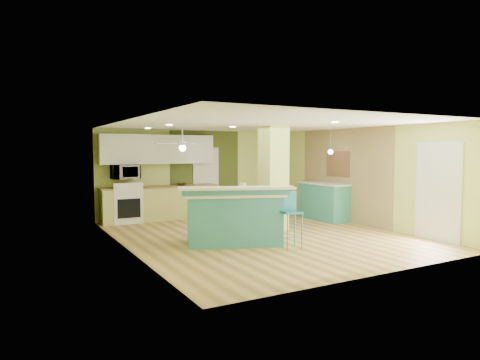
% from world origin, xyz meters
% --- Properties ---
extents(floor, '(6.00, 7.00, 0.01)m').
position_xyz_m(floor, '(0.00, 0.00, -0.01)').
color(floor, olive).
rests_on(floor, ground).
extents(ceiling, '(6.00, 7.00, 0.01)m').
position_xyz_m(ceiling, '(0.00, 0.00, 2.50)').
color(ceiling, white).
rests_on(ceiling, wall_back).
extents(wall_back, '(6.00, 0.01, 2.50)m').
position_xyz_m(wall_back, '(0.00, 3.50, 1.25)').
color(wall_back, '#D1DE77').
rests_on(wall_back, floor).
extents(wall_front, '(6.00, 0.01, 2.50)m').
position_xyz_m(wall_front, '(0.00, -3.50, 1.25)').
color(wall_front, '#D1DE77').
rests_on(wall_front, floor).
extents(wall_left, '(0.01, 7.00, 2.50)m').
position_xyz_m(wall_left, '(-3.00, 0.00, 1.25)').
color(wall_left, '#D1DE77').
rests_on(wall_left, floor).
extents(wall_right, '(0.01, 7.00, 2.50)m').
position_xyz_m(wall_right, '(3.00, 0.00, 1.25)').
color(wall_right, '#D1DE77').
rests_on(wall_right, floor).
extents(wood_panel, '(0.02, 3.40, 2.50)m').
position_xyz_m(wood_panel, '(2.99, 0.60, 1.25)').
color(wood_panel, '#8A744E').
rests_on(wood_panel, floor).
extents(olive_accent, '(2.20, 0.02, 2.50)m').
position_xyz_m(olive_accent, '(0.20, 3.49, 1.25)').
color(olive_accent, '#454F1F').
rests_on(olive_accent, floor).
extents(interior_door, '(0.82, 0.05, 2.00)m').
position_xyz_m(interior_door, '(0.20, 3.46, 1.00)').
color(interior_door, white).
rests_on(interior_door, floor).
extents(french_door, '(0.04, 1.08, 2.10)m').
position_xyz_m(french_door, '(2.97, -2.30, 1.05)').
color(french_door, white).
rests_on(french_door, floor).
extents(column, '(0.55, 0.55, 2.50)m').
position_xyz_m(column, '(0.65, 0.50, 1.25)').
color(column, '#CFE56A').
rests_on(column, floor).
extents(kitchen_run, '(3.25, 0.63, 0.94)m').
position_xyz_m(kitchen_run, '(-1.30, 3.20, 0.47)').
color(kitchen_run, '#CDCA6B').
rests_on(kitchen_run, floor).
extents(stove, '(0.76, 0.66, 1.08)m').
position_xyz_m(stove, '(-2.25, 3.19, 0.46)').
color(stove, white).
rests_on(stove, floor).
extents(upper_cabinets, '(3.20, 0.34, 0.80)m').
position_xyz_m(upper_cabinets, '(-1.30, 3.32, 1.95)').
color(upper_cabinets, white).
rests_on(upper_cabinets, wall_back).
extents(microwave, '(0.70, 0.48, 0.39)m').
position_xyz_m(microwave, '(-2.25, 3.20, 1.35)').
color(microwave, silver).
rests_on(microwave, wall_back).
extents(ceiling_fan, '(1.41, 1.41, 0.61)m').
position_xyz_m(ceiling_fan, '(-1.10, 2.00, 2.08)').
color(ceiling_fan, silver).
rests_on(ceiling_fan, ceiling).
extents(pendant_lamp, '(0.14, 0.14, 0.69)m').
position_xyz_m(pendant_lamp, '(2.65, 0.75, 1.88)').
color(pendant_lamp, silver).
rests_on(pendant_lamp, ceiling).
extents(wall_decor, '(0.03, 0.90, 0.70)m').
position_xyz_m(wall_decor, '(2.96, 0.80, 1.55)').
color(wall_decor, brown).
rests_on(wall_decor, wood_panel).
extents(peninsula, '(2.42, 1.89, 1.21)m').
position_xyz_m(peninsula, '(-0.95, -0.48, 0.56)').
color(peninsula, teal).
rests_on(peninsula, floor).
extents(bar_stool, '(0.42, 0.42, 1.11)m').
position_xyz_m(bar_stool, '(-0.14, -1.29, 0.74)').
color(bar_stool, '#1F708C').
rests_on(bar_stool, floor).
extents(side_counter, '(0.67, 1.59, 1.02)m').
position_xyz_m(side_counter, '(2.70, 1.05, 0.51)').
color(side_counter, teal).
rests_on(side_counter, floor).
extents(fruit_bowl, '(0.35, 0.35, 0.07)m').
position_xyz_m(fruit_bowl, '(-0.70, 3.12, 0.98)').
color(fruit_bowl, '#3C2718').
rests_on(fruit_bowl, kitchen_run).
extents(canister, '(0.15, 0.15, 0.17)m').
position_xyz_m(canister, '(-0.63, -0.26, 1.14)').
color(canister, gold).
rests_on(canister, peninsula).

